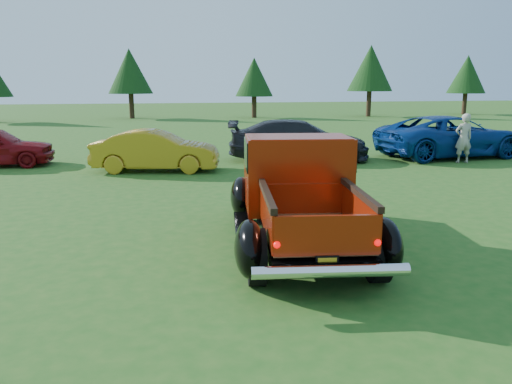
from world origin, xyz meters
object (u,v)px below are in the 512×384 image
object	(u,v)px
tree_mid_right	(254,77)
spectator	(464,138)
pickup_truck	(297,191)
show_car_grey	(298,140)
tree_far_east	(467,74)
tree_mid_left	(130,71)
show_car_yellow	(156,151)
tree_east	(370,68)
show_car_blue	(450,136)

from	to	relation	value
tree_mid_right	spectator	xyz separation A→B (m)	(2.26, -22.83, -2.18)
pickup_truck	spectator	size ratio (longest dim) A/B	3.02
pickup_truck	show_car_grey	world-z (taller)	pickup_truck
tree_mid_right	tree_far_east	world-z (taller)	tree_far_east
tree_mid_left	show_car_yellow	size ratio (longest dim) A/B	1.37
show_car_grey	tree_east	bearing A→B (deg)	-18.73
tree_far_east	pickup_truck	world-z (taller)	tree_far_east
show_car_grey	tree_mid_right	bearing A→B (deg)	3.36
tree_far_east	show_car_blue	world-z (taller)	tree_far_east
pickup_truck	spectator	world-z (taller)	pickup_truck
tree_mid_right	spectator	distance (m)	23.04
tree_east	show_car_grey	bearing A→B (deg)	-119.65
show_car_blue	spectator	xyz separation A→B (m)	(-0.36, -1.29, 0.08)
show_car_blue	show_car_yellow	bearing A→B (deg)	89.84
tree_far_east	show_car_blue	size ratio (longest dim) A/B	0.93
tree_mid_right	show_car_yellow	world-z (taller)	tree_mid_right
tree_mid_left	tree_far_east	size ratio (longest dim) A/B	1.04
show_car_yellow	spectator	size ratio (longest dim) A/B	2.29
tree_far_east	show_car_yellow	world-z (taller)	tree_far_east
tree_mid_right	pickup_truck	bearing A→B (deg)	-100.18
tree_mid_right	tree_far_east	distance (m)	18.01
show_car_yellow	show_car_blue	size ratio (longest dim) A/B	0.71
tree_mid_right	show_car_yellow	bearing A→B (deg)	-108.50
tree_mid_right	show_car_grey	bearing A→B (deg)	-97.56
show_car_yellow	pickup_truck	bearing A→B (deg)	-151.94
tree_mid_right	show_car_blue	distance (m)	21.81
pickup_truck	show_car_yellow	world-z (taller)	pickup_truck
tree_far_east	show_car_grey	size ratio (longest dim) A/B	1.03
tree_mid_left	show_car_blue	distance (m)	25.50
tree_east	show_car_blue	bearing A→B (deg)	-106.87
tree_mid_right	tree_east	distance (m)	9.04
tree_mid_left	tree_east	size ratio (longest dim) A/B	0.93
spectator	show_car_yellow	bearing A→B (deg)	0.74
tree_mid_left	tree_mid_right	distance (m)	9.06
tree_mid_right	show_car_grey	world-z (taller)	tree_mid_right
tree_east	show_car_grey	world-z (taller)	tree_east
tree_far_east	show_car_grey	world-z (taller)	tree_far_east
tree_mid_left	tree_far_east	xyz separation A→B (m)	(27.00, -0.50, -0.14)
tree_mid_left	spectator	size ratio (longest dim) A/B	3.14
pickup_truck	tree_east	bearing A→B (deg)	71.76
tree_mid_left	tree_east	bearing A→B (deg)	-4.76
tree_mid_left	tree_mid_right	size ratio (longest dim) A/B	1.14
pickup_truck	show_car_yellow	size ratio (longest dim) A/B	1.32
tree_mid_left	show_car_yellow	bearing A→B (deg)	-86.33
tree_far_east	pickup_truck	bearing A→B (deg)	-127.76
tree_far_east	pickup_truck	distance (m)	38.16
spectator	tree_mid_left	bearing A→B (deg)	-61.50
tree_far_east	show_car_grey	xyz separation A→B (m)	(-20.82, -21.77, -2.57)
show_car_blue	spectator	bearing A→B (deg)	159.26
spectator	pickup_truck	bearing A→B (deg)	45.02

